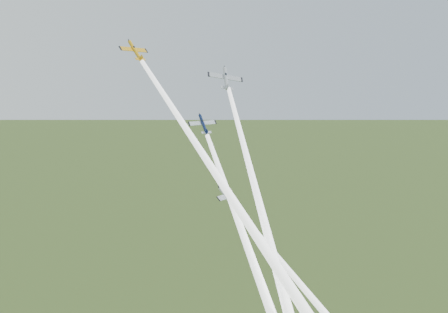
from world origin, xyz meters
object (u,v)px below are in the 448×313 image
plane_yellow (135,51)px  plane_silver_right (226,78)px  plane_navy (203,124)px  plane_silver_low (228,198)px

plane_yellow → plane_silver_right: (22.35, -3.58, -6.39)m
plane_navy → plane_silver_right: plane_silver_right is taller
plane_yellow → plane_silver_low: 38.33m
plane_yellow → plane_silver_low: bearing=-49.2°
plane_navy → plane_silver_low: size_ratio=0.88×
plane_silver_right → plane_silver_low: size_ratio=1.16×
plane_navy → plane_silver_low: bearing=-43.6°
plane_yellow → plane_silver_low: size_ratio=0.97×
plane_yellow → plane_silver_right: 23.52m
plane_navy → plane_silver_right: bearing=38.8°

